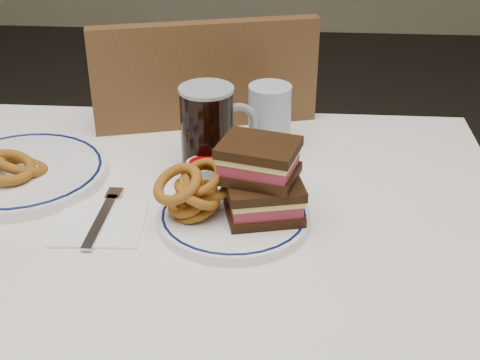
# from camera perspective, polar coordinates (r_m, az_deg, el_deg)

# --- Properties ---
(dining_table) EXTENTS (1.27, 0.87, 0.75)m
(dining_table) POSITION_cam_1_polar(r_m,az_deg,el_deg) (1.13, -9.94, -7.63)
(dining_table) COLOR white
(dining_table) RESTS_ON floor
(chair_far) EXTENTS (0.54, 0.54, 0.96)m
(chair_far) POSITION_cam_1_polar(r_m,az_deg,el_deg) (1.58, -3.27, -0.96)
(chair_far) COLOR #442815
(chair_far) RESTS_ON floor
(main_plate) EXTENTS (0.24, 0.24, 0.02)m
(main_plate) POSITION_cam_1_polar(r_m,az_deg,el_deg) (1.04, -0.52, -3.14)
(main_plate) COLOR white
(main_plate) RESTS_ON dining_table
(reuben_sandwich) EXTENTS (0.14, 0.13, 0.12)m
(reuben_sandwich) POSITION_cam_1_polar(r_m,az_deg,el_deg) (1.01, 1.84, 0.01)
(reuben_sandwich) COLOR black
(reuben_sandwich) RESTS_ON main_plate
(onion_rings_main) EXTENTS (0.13, 0.11, 0.10)m
(onion_rings_main) POSITION_cam_1_polar(r_m,az_deg,el_deg) (1.02, -3.89, -0.98)
(onion_rings_main) COLOR #662E0D
(onion_rings_main) RESTS_ON main_plate
(ketchup_ramekin) EXTENTS (0.06, 0.06, 0.03)m
(ketchup_ramekin) POSITION_cam_1_polar(r_m,az_deg,el_deg) (1.12, -3.16, 0.83)
(ketchup_ramekin) COLOR white
(ketchup_ramekin) RESTS_ON main_plate
(beer_mug) EXTENTS (0.14, 0.09, 0.16)m
(beer_mug) POSITION_cam_1_polar(r_m,az_deg,el_deg) (1.16, -2.66, 4.38)
(beer_mug) COLOR black
(beer_mug) RESTS_ON dining_table
(water_glass) EXTENTS (0.08, 0.08, 0.12)m
(water_glass) POSITION_cam_1_polar(r_m,az_deg,el_deg) (1.24, 2.54, 5.32)
(water_glass) COLOR #A7BDD8
(water_glass) RESTS_ON dining_table
(far_plate) EXTENTS (0.29, 0.29, 0.02)m
(far_plate) POSITION_cam_1_polar(r_m,az_deg,el_deg) (1.22, -18.15, 0.62)
(far_plate) COLOR white
(far_plate) RESTS_ON dining_table
(onion_rings_far) EXTENTS (0.11, 0.12, 0.07)m
(onion_rings_far) POSITION_cam_1_polar(r_m,az_deg,el_deg) (1.19, -18.66, 1.10)
(onion_rings_far) COLOR #662E0D
(onion_rings_far) RESTS_ON far_plate
(napkin_fork) EXTENTS (0.14, 0.18, 0.01)m
(napkin_fork) POSITION_cam_1_polar(r_m,az_deg,el_deg) (1.06, -11.77, -3.48)
(napkin_fork) COLOR white
(napkin_fork) RESTS_ON dining_table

